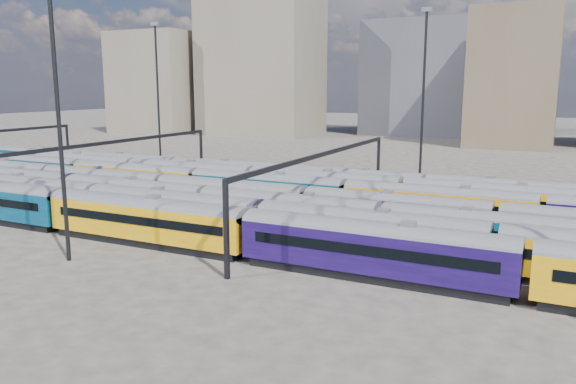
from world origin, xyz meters
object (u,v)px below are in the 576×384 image
at_px(rake_1, 173,206).
at_px(rake_2, 73,186).
at_px(mast_2, 57,99).
at_px(rake_0, 248,228).

distance_m(rake_1, rake_2, 20.16).
bearing_deg(mast_2, rake_2, 135.59).
xyz_separation_m(rake_0, mast_2, (-14.08, -7.00, 11.08)).
bearing_deg(rake_2, rake_0, -17.65).
height_order(rake_2, mast_2, mast_2).
distance_m(rake_0, mast_2, 19.23).
xyz_separation_m(rake_0, rake_1, (-11.90, 5.00, -0.17)).
relative_size(rake_0, rake_2, 1.11).
bearing_deg(rake_1, rake_0, -22.79).
bearing_deg(rake_1, mast_2, -100.29).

